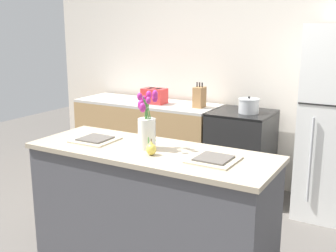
{
  "coord_description": "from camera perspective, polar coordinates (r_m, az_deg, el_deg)",
  "views": [
    {
      "loc": [
        1.53,
        -2.41,
        1.75
      ],
      "look_at": [
        0.0,
        0.25,
        1.02
      ],
      "focal_mm": 45.0,
      "sensor_mm": 36.0,
      "label": 1
    }
  ],
  "objects": [
    {
      "name": "stove_range",
      "position": [
        4.46,
        9.83,
        -3.79
      ],
      "size": [
        0.6,
        0.61,
        0.9
      ],
      "color": "black",
      "rests_on": "ground_plane"
    },
    {
      "name": "plate_setting_right",
      "position": [
        2.75,
        6.2,
        -4.49
      ],
      "size": [
        0.3,
        0.3,
        0.02
      ],
      "color": "beige",
      "rests_on": "kitchen_island"
    },
    {
      "name": "toaster",
      "position": [
        4.73,
        -1.87,
        4.1
      ],
      "size": [
        0.28,
        0.18,
        0.17
      ],
      "color": "red",
      "rests_on": "back_counter"
    },
    {
      "name": "flower_vase",
      "position": [
        2.97,
        -2.9,
        -0.21
      ],
      "size": [
        0.15,
        0.15,
        0.43
      ],
      "color": "silver",
      "rests_on": "kitchen_island"
    },
    {
      "name": "back_counter",
      "position": [
        4.95,
        -2.85,
        -1.85
      ],
      "size": [
        1.68,
        0.6,
        0.9
      ],
      "color": "tan",
      "rests_on": "ground_plane"
    },
    {
      "name": "plate_setting_left",
      "position": [
        3.25,
        -9.81,
        -1.8
      ],
      "size": [
        0.3,
        0.3,
        0.02
      ],
      "color": "beige",
      "rests_on": "kitchen_island"
    },
    {
      "name": "knife_block",
      "position": [
        4.5,
        4.27,
        3.91
      ],
      "size": [
        0.1,
        0.14,
        0.27
      ],
      "color": "#A37547",
      "rests_on": "back_counter"
    },
    {
      "name": "kitchen_island",
      "position": [
        3.14,
        -2.32,
        -11.08
      ],
      "size": [
        1.8,
        0.66,
        0.9
      ],
      "color": "#4C4C51",
      "rests_on": "ground_plane"
    },
    {
      "name": "pear_figurine",
      "position": [
        2.85,
        -2.28,
        -3.08
      ],
      "size": [
        0.07,
        0.07,
        0.11
      ],
      "color": "#E5CC4C",
      "rests_on": "kitchen_island"
    },
    {
      "name": "back_wall",
      "position": [
        4.69,
        10.83,
        8.24
      ],
      "size": [
        5.2,
        0.08,
        2.7
      ],
      "color": "silver",
      "rests_on": "ground_plane"
    },
    {
      "name": "cooking_pot",
      "position": [
        4.28,
        10.88,
        2.71
      ],
      "size": [
        0.21,
        0.21,
        0.17
      ],
      "color": "#B2B5B7",
      "rests_on": "stove_range"
    }
  ]
}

